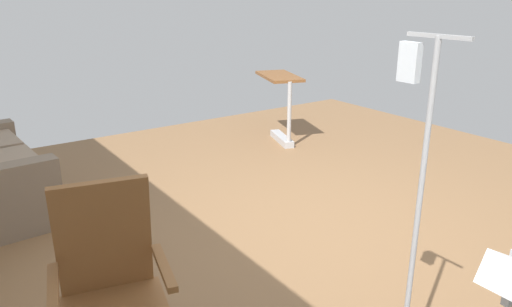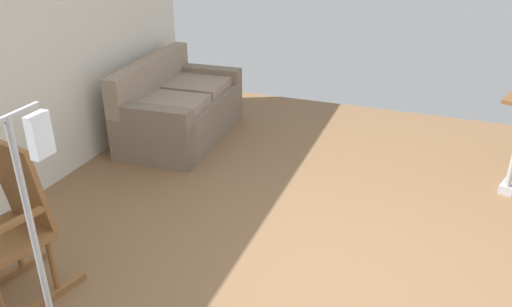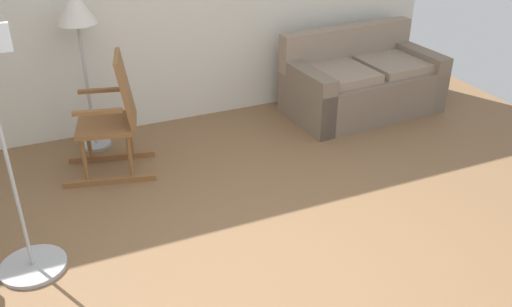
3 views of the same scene
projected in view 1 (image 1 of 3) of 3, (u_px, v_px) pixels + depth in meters
The scene contains 3 objects.
ground_plane at pixel (313, 232), 3.89m from camera, with size 7.25×7.25×0.00m, color olive.
rocking_chair at pixel (112, 298), 2.22m from camera, with size 0.85×0.63×1.05m.
overbed_table at pixel (281, 100), 6.11m from camera, with size 0.89×0.64×0.84m.
Camera 1 is at (-2.60, 2.37, 1.84)m, focal length 33.97 mm.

